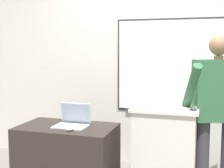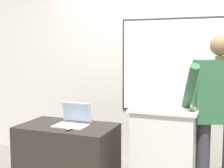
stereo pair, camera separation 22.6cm
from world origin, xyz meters
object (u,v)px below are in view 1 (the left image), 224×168
(lectern_podium, at_px, (165,152))
(person_presenter, at_px, (217,105))
(wireless_keyboard, at_px, (168,107))
(computer_mouse_by_laptop, at_px, (70,129))
(laptop, at_px, (73,119))
(computer_mouse_by_keyboard, at_px, (194,108))
(side_desk, at_px, (67,159))

(lectern_podium, xyz_separation_m, person_presenter, (0.49, 0.12, 0.49))
(wireless_keyboard, distance_m, computer_mouse_by_laptop, 0.99)
(lectern_podium, xyz_separation_m, computer_mouse_by_laptop, (-0.90, -0.35, 0.26))
(person_presenter, relative_size, wireless_keyboard, 3.69)
(lectern_podium, distance_m, person_presenter, 0.71)
(laptop, height_order, computer_mouse_by_laptop, laptop)
(computer_mouse_by_keyboard, bearing_deg, computer_mouse_by_laptop, -166.29)
(lectern_podium, bearing_deg, side_desk, -169.25)
(laptop, bearing_deg, side_desk, -136.31)
(lectern_podium, height_order, person_presenter, person_presenter)
(laptop, bearing_deg, person_presenter, 10.20)
(side_desk, bearing_deg, computer_mouse_by_laptop, -55.40)
(laptop, xyz_separation_m, computer_mouse_by_laptop, (0.06, -0.21, -0.05))
(side_desk, xyz_separation_m, laptop, (0.05, 0.05, 0.43))
(person_presenter, bearing_deg, side_desk, 172.00)
(person_presenter, relative_size, computer_mouse_by_keyboard, 16.64)
(computer_mouse_by_keyboard, bearing_deg, wireless_keyboard, 179.36)
(computer_mouse_by_keyboard, bearing_deg, side_desk, -174.46)
(computer_mouse_by_keyboard, bearing_deg, lectern_podium, 166.43)
(side_desk, relative_size, person_presenter, 0.61)
(lectern_podium, distance_m, side_desk, 1.03)
(person_presenter, bearing_deg, wireless_keyboard, -178.09)
(lectern_podium, bearing_deg, person_presenter, 13.84)
(person_presenter, relative_size, computer_mouse_by_laptop, 16.64)
(lectern_podium, height_order, wireless_keyboard, wireless_keyboard)
(side_desk, xyz_separation_m, wireless_keyboard, (1.03, 0.13, 0.60))
(laptop, distance_m, computer_mouse_by_keyboard, 1.24)
(lectern_podium, relative_size, laptop, 2.74)
(wireless_keyboard, relative_size, computer_mouse_by_keyboard, 4.51)
(wireless_keyboard, bearing_deg, computer_mouse_by_keyboard, -0.64)
(lectern_podium, distance_m, computer_mouse_by_keyboard, 0.57)
(computer_mouse_by_laptop, bearing_deg, side_desk, 124.60)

